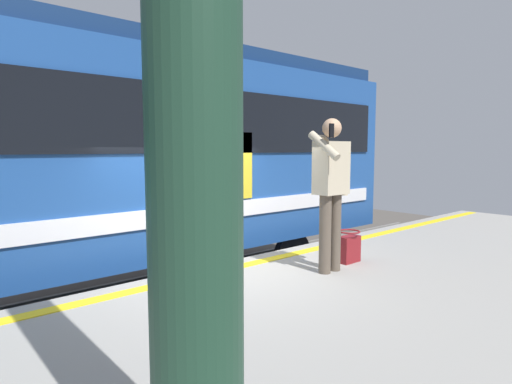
% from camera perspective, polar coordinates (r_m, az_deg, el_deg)
% --- Properties ---
extents(ground_plane, '(24.31, 24.31, 0.00)m').
position_cam_1_polar(ground_plane, '(5.82, -5.19, -19.47)').
color(ground_plane, '#4C4742').
extents(platform, '(14.12, 3.66, 1.05)m').
position_cam_1_polar(platform, '(4.39, 9.96, -20.78)').
color(platform, gray).
rests_on(platform, ground).
extents(safety_line, '(13.84, 0.16, 0.01)m').
position_cam_1_polar(safety_line, '(5.23, -3.33, -10.11)').
color(safety_line, yellow).
rests_on(safety_line, platform).
extents(track_rail_near, '(18.36, 0.08, 0.16)m').
position_cam_1_polar(track_rail_near, '(6.87, -12.24, -14.81)').
color(track_rail_near, slate).
rests_on(track_rail_near, ground).
extents(track_rail_far, '(18.36, 0.08, 0.16)m').
position_cam_1_polar(track_rail_far, '(8.10, -17.28, -11.75)').
color(track_rail_far, slate).
rests_on(track_rail_far, ground).
extents(train_carriage, '(11.88, 2.88, 3.88)m').
position_cam_1_polar(train_carriage, '(6.56, -27.32, 5.10)').
color(train_carriage, '#1E478C').
rests_on(train_carriage, ground).
extents(passenger, '(0.57, 0.55, 1.78)m').
position_cam_1_polar(passenger, '(4.99, 9.91, 1.34)').
color(passenger, brown).
rests_on(passenger, platform).
extents(handbag, '(0.30, 0.28, 0.41)m').
position_cam_1_polar(handbag, '(5.58, 12.28, -7.25)').
color(handbag, maroon).
rests_on(handbag, platform).
extents(station_column, '(0.37, 0.37, 3.89)m').
position_cam_1_polar(station_column, '(1.70, -8.47, 23.23)').
color(station_column, '#1E3F2D').
rests_on(station_column, platform).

